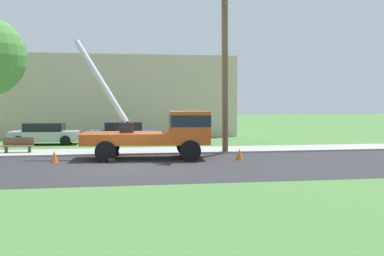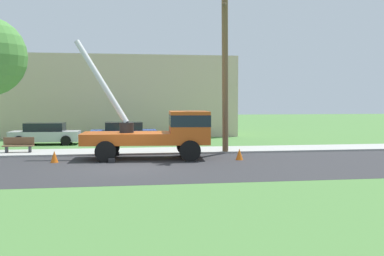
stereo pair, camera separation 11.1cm
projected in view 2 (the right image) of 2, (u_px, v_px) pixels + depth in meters
ground_plane at (121, 143)px, 32.42m from camera, size 120.00×120.00×0.00m
road_asphalt at (125, 167)px, 20.60m from camera, size 80.00×8.99×0.01m
sidewalk_strip at (123, 151)px, 26.50m from camera, size 80.00×3.00×0.10m
utility_truck at (163, 130)px, 23.63m from camera, size 6.74×3.25×5.98m
leaning_utility_pole at (225, 69)px, 24.81m from camera, size 0.98×2.80×8.84m
traffic_cone_ahead at (239, 154)px, 23.10m from camera, size 0.36×0.36×0.56m
traffic_cone_behind at (54, 157)px, 22.11m from camera, size 0.36×0.36×0.56m
parked_sedan_silver at (45, 134)px, 31.16m from camera, size 4.50×2.19×1.42m
parked_sedan_blue at (124, 132)px, 32.31m from camera, size 4.41×2.04×1.42m
park_bench at (19, 145)px, 25.65m from camera, size 1.60×0.45×0.90m
lowrise_building_backdrop at (123, 96)px, 39.23m from camera, size 18.00×6.00×6.40m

